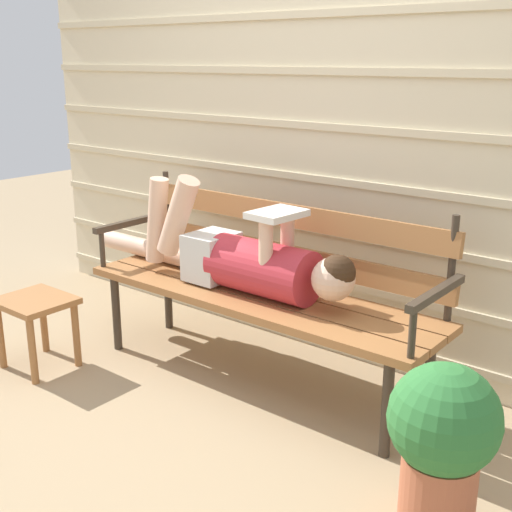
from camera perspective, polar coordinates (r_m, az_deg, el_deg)
The scene contains 6 objects.
ground_plane at distance 3.22m, azimuth -1.49°, elevation -11.32°, with size 12.00×12.00×0.00m, color tan.
house_siding at distance 3.39m, azimuth 5.77°, elevation 11.07°, with size 4.15×0.08×2.37m.
park_bench at distance 3.16m, azimuth 0.81°, elevation -2.03°, with size 1.83×0.50×0.90m.
reclining_person at distance 3.13m, azimuth -1.36°, elevation -0.16°, with size 1.68×0.26×0.52m.
footstool at distance 3.49m, azimuth -18.35°, elevation -4.68°, with size 0.35×0.31×0.37m.
potted_plant at distance 2.26m, azimuth 15.69°, elevation -14.95°, with size 0.36×0.36×0.60m.
Camera 1 is at (1.85, -2.16, 1.51)m, focal length 46.62 mm.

